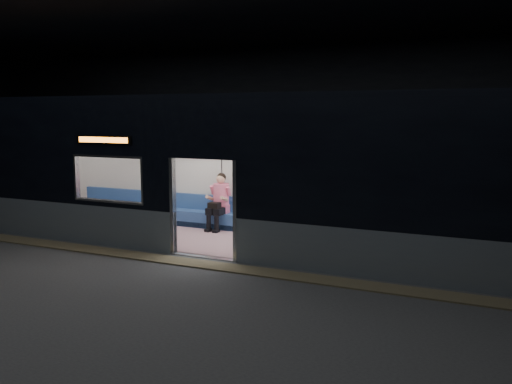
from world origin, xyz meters
The scene contains 7 objects.
station_floor centered at (0.00, 0.00, -0.01)m, with size 24.00×14.00×0.01m, color #47494C.
station_envelope centered at (0.00, 0.00, 3.66)m, with size 24.00×14.00×5.00m.
tactile_strip centered at (0.00, 0.55, 0.01)m, with size 22.80×0.50×0.03m, color #8C7F59.
metro_car centered at (0.00, 2.54, 1.85)m, with size 18.00×3.04×3.35m.
passenger centered at (-0.97, 3.55, 0.82)m, with size 0.43×0.74×1.43m.
handbag centered at (-1.00, 3.31, 0.69)m, with size 0.27×0.24×0.14m, color black.
transit_map centered at (2.38, 3.85, 1.44)m, with size 0.88×0.03×0.57m, color white.
Camera 1 is at (5.52, -8.41, 2.93)m, focal length 38.00 mm.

